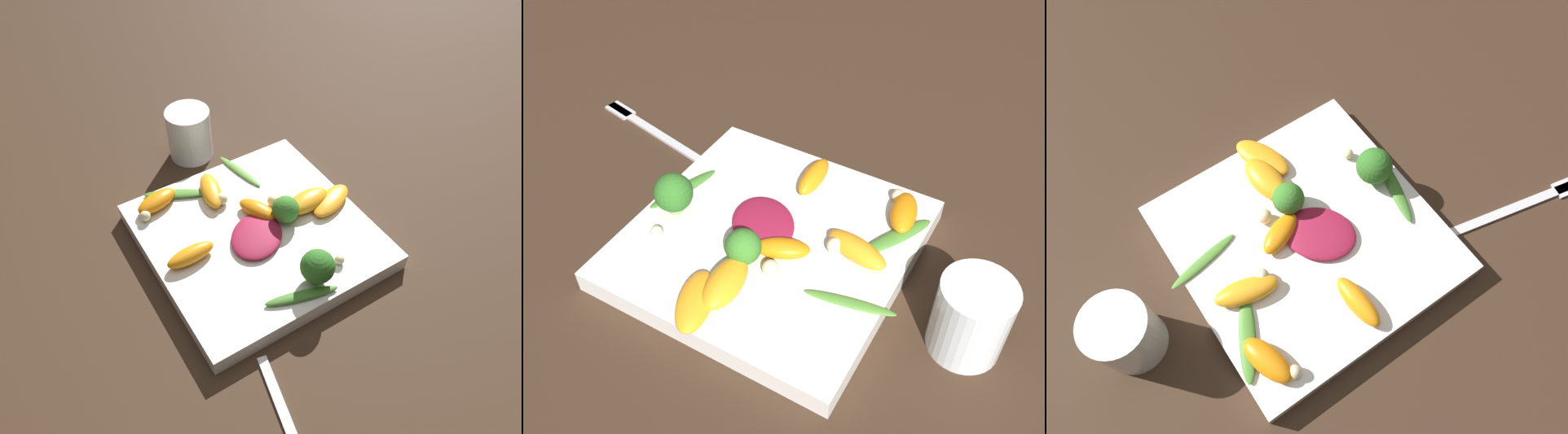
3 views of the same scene
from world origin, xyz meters
TOP-DOWN VIEW (x-y plane):
  - ground_plane at (0.00, 0.00)m, footprint 2.40×2.40m
  - plate at (0.00, 0.00)m, footprint 0.28×0.28m
  - drinking_glass at (0.21, -0.01)m, footprint 0.07×0.07m
  - fork at (-0.26, 0.11)m, footprint 0.19×0.05m
  - radicchio_leaf_0 at (-0.01, 0.01)m, footprint 0.10×0.10m
  - orange_segment_0 at (-0.01, -0.11)m, footprint 0.06×0.08m
  - orange_segment_1 at (0.00, -0.08)m, footprint 0.04×0.07m
  - orange_segment_2 at (0.02, -0.02)m, footprint 0.06×0.05m
  - orange_segment_3 at (-0.00, 0.10)m, footprint 0.03×0.07m
  - orange_segment_4 at (0.11, 0.09)m, footprint 0.04×0.07m
  - orange_segment_5 at (0.09, 0.02)m, footprint 0.07×0.04m
  - broccoli_floret_0 at (-0.01, -0.04)m, footprint 0.04×0.04m
  - broccoli_floret_1 at (-0.11, -0.02)m, footprint 0.04×0.04m
  - arugula_sprig_0 at (0.11, -0.04)m, footprint 0.09×0.03m
  - arugula_sprig_1 at (0.11, 0.06)m, footprint 0.06×0.09m
  - arugula_sprig_2 at (-0.12, 0.01)m, footprint 0.04×0.09m
  - macadamia_nut_0 at (-0.10, -0.06)m, footprint 0.01×0.01m
  - macadamia_nut_1 at (0.03, -0.04)m, footprint 0.02×0.02m
  - macadamia_nut_2 at (0.07, 0.01)m, footprint 0.02×0.02m
  - macadamia_nut_3 at (0.09, 0.12)m, footprint 0.01×0.01m

SIDE VIEW (x-z plane):
  - ground_plane at x=0.00m, z-range 0.00..0.00m
  - fork at x=-0.26m, z-range 0.00..0.01m
  - plate at x=0.00m, z-range 0.00..0.02m
  - arugula_sprig_0 at x=0.11m, z-range 0.02..0.03m
  - arugula_sprig_1 at x=0.11m, z-range 0.02..0.03m
  - arugula_sprig_2 at x=-0.12m, z-range 0.02..0.03m
  - radicchio_leaf_0 at x=-0.01m, z-range 0.02..0.04m
  - macadamia_nut_0 at x=-0.10m, z-range 0.02..0.04m
  - orange_segment_0 at x=-0.01m, z-range 0.02..0.04m
  - macadamia_nut_3 at x=0.09m, z-range 0.02..0.04m
  - macadamia_nut_2 at x=0.07m, z-range 0.02..0.04m
  - macadamia_nut_1 at x=0.03m, z-range 0.02..0.04m
  - orange_segment_2 at x=0.02m, z-range 0.02..0.04m
  - orange_segment_5 at x=0.09m, z-range 0.02..0.04m
  - orange_segment_4 at x=0.11m, z-range 0.02..0.04m
  - orange_segment_3 at x=0.00m, z-range 0.02..0.04m
  - orange_segment_1 at x=0.00m, z-range 0.02..0.05m
  - drinking_glass at x=0.21m, z-range 0.00..0.08m
  - broccoli_floret_0 at x=-0.01m, z-range 0.03..0.06m
  - broccoli_floret_1 at x=-0.11m, z-range 0.03..0.07m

